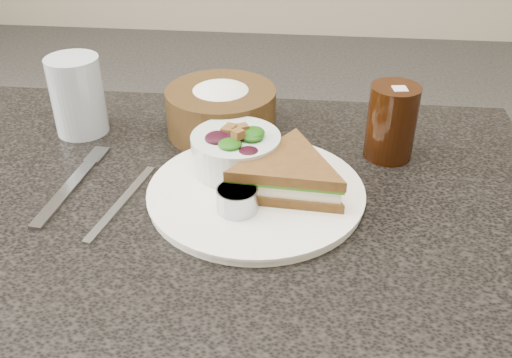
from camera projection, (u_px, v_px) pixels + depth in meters
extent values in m
cylinder|color=white|center=(256.00, 193.00, 0.81)|extent=(0.30, 0.30, 0.01)
cylinder|color=#9AA0A9|center=(237.00, 200.00, 0.76)|extent=(0.06, 0.06, 0.03)
cone|color=orange|center=(264.00, 158.00, 0.86)|extent=(0.08, 0.08, 0.03)
cube|color=gray|center=(69.00, 188.00, 0.83)|extent=(0.04, 0.20, 0.01)
cube|color=#B2B4B6|center=(122.00, 202.00, 0.80)|extent=(0.05, 0.19, 0.00)
cylinder|color=#A7B3BE|center=(78.00, 96.00, 0.95)|extent=(0.09, 0.09, 0.13)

